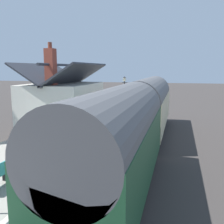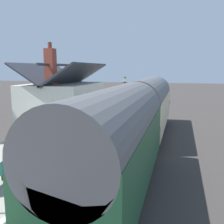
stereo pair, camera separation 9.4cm
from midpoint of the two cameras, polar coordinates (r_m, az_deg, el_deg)
ground_plane at (r=15.99m, az=2.80°, el=-8.60°), size 160.00×160.00×0.00m
platform at (r=17.00m, az=-9.58°, el=-6.02°), size 32.00×5.43×0.90m
platform_edge_coping at (r=16.01m, az=-1.32°, el=-5.15°), size 32.00×0.36×0.02m
rail_near at (r=15.72m, az=8.65°, el=-8.75°), size 52.00×0.08×0.14m
rail_far at (r=15.93m, az=3.44°, el=-8.40°), size 52.00×0.08×0.14m
train at (r=15.17m, az=6.10°, el=-0.97°), size 20.62×2.73×4.32m
station_building at (r=17.52m, az=-10.64°, el=1.57°), size 6.09×4.23×5.65m
bench_mid_platform at (r=11.69m, az=-17.35°, el=-8.84°), size 1.42×0.50×0.88m
bench_near_building at (r=22.31m, az=-0.98°, el=0.29°), size 1.41×0.47×0.88m
planter_corner_building at (r=12.47m, az=-13.35°, el=-7.90°), size 0.55×0.55×0.81m
lamp_post_platform at (r=24.43m, az=2.98°, el=5.61°), size 0.32×0.50×3.39m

